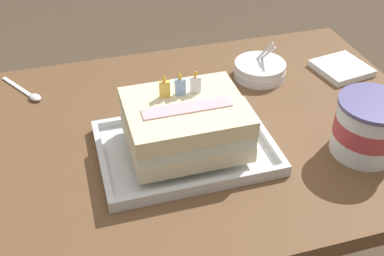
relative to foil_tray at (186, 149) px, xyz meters
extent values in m
cube|color=brown|center=(0.05, 0.07, -0.02)|extent=(1.02, 0.71, 0.04)
cube|color=brown|center=(-0.40, 0.37, -0.38)|extent=(0.06, 0.06, 0.68)
cube|color=brown|center=(0.49, 0.37, -0.38)|extent=(0.06, 0.06, 0.68)
cube|color=silver|center=(0.00, 0.00, 0.00)|extent=(0.34, 0.24, 0.01)
cube|color=silver|center=(0.00, -0.12, 0.01)|extent=(0.34, 0.01, 0.02)
cube|color=silver|center=(0.00, 0.12, 0.01)|extent=(0.34, 0.01, 0.02)
cube|color=silver|center=(-0.16, 0.00, 0.01)|extent=(0.01, 0.22, 0.02)
cube|color=silver|center=(0.16, 0.00, 0.01)|extent=(0.01, 0.22, 0.02)
cube|color=beige|center=(0.00, 0.00, 0.03)|extent=(0.22, 0.18, 0.03)
cube|color=silver|center=(0.00, 0.00, 0.06)|extent=(0.22, 0.18, 0.02)
cube|color=beige|center=(0.00, 0.00, 0.09)|extent=(0.22, 0.18, 0.03)
cube|color=beige|center=(0.00, -0.01, 0.11)|extent=(0.17, 0.03, 0.00)
cube|color=#EFC64C|center=(-0.03, 0.03, 0.12)|extent=(0.02, 0.01, 0.03)
ellipsoid|color=yellow|center=(-0.03, 0.03, 0.15)|extent=(0.01, 0.01, 0.01)
cube|color=#8CB7EA|center=(0.00, 0.03, 0.12)|extent=(0.02, 0.01, 0.03)
ellipsoid|color=yellow|center=(0.00, 0.03, 0.15)|extent=(0.01, 0.01, 0.01)
cube|color=white|center=(0.03, 0.03, 0.12)|extent=(0.02, 0.01, 0.03)
ellipsoid|color=yellow|center=(0.03, 0.03, 0.15)|extent=(0.01, 0.01, 0.01)
cylinder|color=white|center=(0.25, 0.23, 0.00)|extent=(0.13, 0.13, 0.02)
cylinder|color=white|center=(0.25, 0.23, 0.02)|extent=(0.12, 0.12, 0.02)
cylinder|color=silver|center=(0.26, 0.24, 0.05)|extent=(0.04, 0.03, 0.07)
cylinder|color=silver|center=(0.27, 0.23, 0.05)|extent=(0.02, 0.05, 0.06)
cylinder|color=white|center=(0.34, -0.09, 0.05)|extent=(0.13, 0.13, 0.11)
cylinder|color=#B23D47|center=(0.34, -0.09, 0.05)|extent=(0.13, 0.13, 0.04)
cylinder|color=#545189|center=(0.34, -0.09, 0.11)|extent=(0.14, 0.14, 0.01)
ellipsoid|color=silver|center=(-0.28, 0.28, 0.00)|extent=(0.04, 0.04, 0.01)
cube|color=silver|center=(-0.32, 0.34, 0.00)|extent=(0.07, 0.11, 0.00)
cube|color=white|center=(0.46, 0.20, 0.00)|extent=(0.14, 0.14, 0.02)
camera|label=1|loc=(-0.19, -0.70, 0.61)|focal=44.85mm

